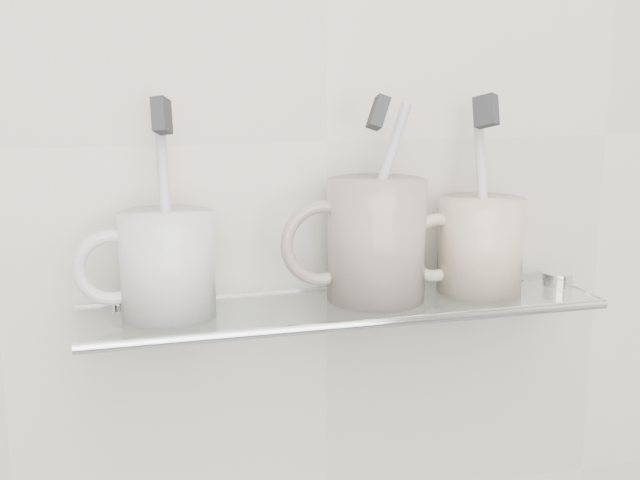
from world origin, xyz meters
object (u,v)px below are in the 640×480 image
object	(u,v)px
shelf_glass	(344,307)
mug_center	(376,240)
mug_right	(480,245)
mug_left	(168,264)

from	to	relation	value
shelf_glass	mug_center	world-z (taller)	mug_center
mug_center	mug_right	bearing A→B (deg)	0.40
mug_left	mug_center	bearing A→B (deg)	13.78
shelf_glass	mug_right	bearing A→B (deg)	1.98
mug_center	mug_right	distance (m)	0.11
shelf_glass	mug_center	xyz separation A→B (m)	(0.03, 0.00, 0.06)
shelf_glass	mug_left	distance (m)	0.17
shelf_glass	mug_left	xyz separation A→B (m)	(-0.17, 0.00, 0.05)
mug_left	mug_right	world-z (taller)	same
mug_left	mug_center	xyz separation A→B (m)	(0.20, 0.00, 0.01)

